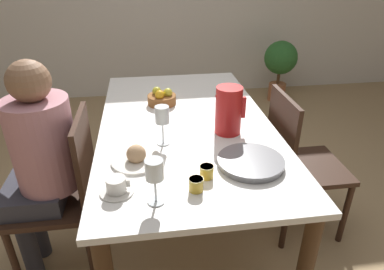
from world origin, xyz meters
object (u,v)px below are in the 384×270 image
chair_opposite (298,161)px  red_pitcher (229,110)px  chair_person_side (66,192)px  fruit_bowl (162,98)px  potted_plant (280,62)px  wine_glass_juice (154,172)px  wine_glass_water (162,117)px  serving_tray (251,162)px  jam_jar_amber (196,184)px  bread_plate (136,157)px  teacup_near_person (117,186)px  person_seated (39,157)px  jam_jar_red (207,171)px

chair_opposite → red_pitcher: (-0.45, -0.05, 0.38)m
chair_person_side → fruit_bowl: chair_person_side is taller
red_pitcher → fruit_bowl: red_pitcher is taller
potted_plant → red_pitcher: bearing=-118.2°
fruit_bowl → chair_person_side: bearing=-138.1°
chair_person_side → wine_glass_juice: wine_glass_juice is taller
wine_glass_water → chair_opposite: bearing=9.1°
wine_glass_water → serving_tray: size_ratio=0.67×
red_pitcher → potted_plant: (1.15, 2.13, -0.41)m
wine_glass_water → wine_glass_juice: 0.45m
wine_glass_water → potted_plant: 2.70m
potted_plant → chair_opposite: bearing=-108.4°
jam_jar_amber → fruit_bowl: bearing=94.9°
bread_plate → fruit_bowl: bearing=76.6°
chair_person_side → serving_tray: (0.89, -0.27, 0.27)m
chair_person_side → teacup_near_person: chair_person_side is taller
teacup_near_person → fruit_bowl: size_ratio=0.77×
chair_person_side → person_seated: bearing=88.2°
person_seated → serving_tray: size_ratio=3.98×
wine_glass_juice → potted_plant: wine_glass_juice is taller
person_seated → jam_jar_red: person_seated is taller
jam_jar_red → potted_plant: (1.33, 2.53, -0.31)m
serving_tray → person_seated: bearing=164.5°
serving_tray → red_pitcher: bearing=95.0°
chair_person_side → jam_jar_amber: 0.80m
chair_opposite → jam_jar_red: size_ratio=15.20×
wine_glass_juice → teacup_near_person: size_ratio=1.39×
serving_tray → potted_plant: serving_tray is taller
red_pitcher → fruit_bowl: bearing=126.5°
person_seated → fruit_bowl: bearing=-52.4°
bread_plate → fruit_bowl: 0.67m
chair_person_side → jam_jar_amber: size_ratio=15.20×
wine_glass_juice → fruit_bowl: (0.08, 0.95, -0.10)m
chair_opposite → jam_jar_red: (-0.64, -0.44, 0.29)m
person_seated → chair_opposite: bearing=-85.6°
teacup_near_person → bread_plate: bread_plate is taller
chair_person_side → red_pitcher: bearing=-86.1°
bread_plate → potted_plant: bearing=55.6°
person_seated → wine_glass_water: 0.63m
teacup_near_person → wine_glass_water: bearing=60.6°
teacup_near_person → chair_opposite: bearing=26.3°
bread_plate → fruit_bowl: fruit_bowl is taller
teacup_near_person → fruit_bowl: 0.90m
person_seated → wine_glass_water: bearing=-91.8°
jam_jar_amber → jam_jar_red: 0.10m
red_pitcher → bread_plate: bearing=-154.4°
bread_plate → jam_jar_red: 0.33m
chair_opposite → person_seated: 1.42m
bread_plate → potted_plant: (1.62, 2.36, -0.30)m
wine_glass_water → fruit_bowl: bearing=87.1°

